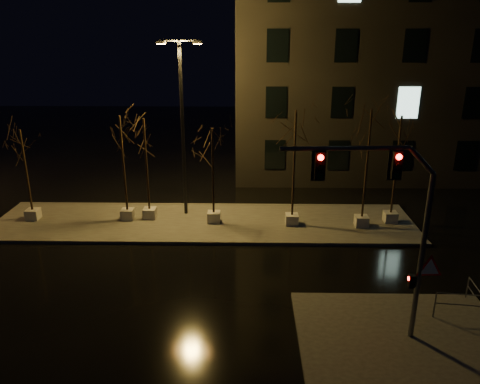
{
  "coord_description": "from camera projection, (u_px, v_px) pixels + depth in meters",
  "views": [
    {
      "loc": [
        2.31,
        -16.73,
        9.78
      ],
      "look_at": [
        1.95,
        3.13,
        2.8
      ],
      "focal_mm": 35.0,
      "sensor_mm": 36.0,
      "label": 1
    }
  ],
  "objects": [
    {
      "name": "guard_rail_a",
      "position": [
        470.0,
        303.0,
        16.13
      ],
      "size": [
        2.31,
        0.33,
        1.0
      ],
      "rotation": [
        0.0,
        0.0,
        -0.12
      ],
      "color": "#54565C",
      "rests_on": "sidewalk_corner"
    },
    {
      "name": "traffic_signal_mast",
      "position": [
        393.0,
        218.0,
        14.05
      ],
      "size": [
        5.29,
        0.38,
        6.46
      ],
      "rotation": [
        0.0,
        0.0,
        0.05
      ],
      "color": "#54565C",
      "rests_on": "sidewalk_corner"
    },
    {
      "name": "median",
      "position": [
        204.0,
        222.0,
        24.7
      ],
      "size": [
        22.0,
        5.0,
        0.15
      ],
      "primitive_type": "cube",
      "color": "#43403C",
      "rests_on": "ground"
    },
    {
      "name": "ground",
      "position": [
        191.0,
        282.0,
        19.06
      ],
      "size": [
        90.0,
        90.0,
        0.0
      ],
      "primitive_type": "plane",
      "color": "black",
      "rests_on": "ground"
    },
    {
      "name": "tree_3",
      "position": [
        212.0,
        150.0,
        23.3
      ],
      "size": [
        1.8,
        1.8,
        5.13
      ],
      "color": "#B2AEA6",
      "rests_on": "median"
    },
    {
      "name": "tree_5",
      "position": [
        369.0,
        136.0,
        22.49
      ],
      "size": [
        1.8,
        1.8,
        6.19
      ],
      "color": "#B2AEA6",
      "rests_on": "median"
    },
    {
      "name": "tree_2",
      "position": [
        145.0,
        142.0,
        23.7
      ],
      "size": [
        1.8,
        1.8,
        5.51
      ],
      "color": "#B2AEA6",
      "rests_on": "median"
    },
    {
      "name": "tree_6",
      "position": [
        399.0,
        141.0,
        23.13
      ],
      "size": [
        1.8,
        1.8,
        5.75
      ],
      "color": "#B2AEA6",
      "rests_on": "median"
    },
    {
      "name": "streetlight_main",
      "position": [
        182.0,
        118.0,
        24.0
      ],
      "size": [
        2.28,
        0.39,
        9.11
      ],
      "rotation": [
        0.0,
        0.0,
        -0.06
      ],
      "color": "black",
      "rests_on": "median"
    },
    {
      "name": "sidewalk_corner",
      "position": [
        402.0,
        336.0,
        15.61
      ],
      "size": [
        7.0,
        5.0,
        0.15
      ],
      "primitive_type": "cube",
      "color": "#43403C",
      "rests_on": "ground"
    },
    {
      "name": "guard_rail_b",
      "position": [
        477.0,
        297.0,
        16.64
      ],
      "size": [
        0.2,
        1.86,
        0.88
      ],
      "rotation": [
        0.0,
        0.0,
        1.49
      ],
      "color": "#54565C",
      "rests_on": "sidewalk_corner"
    },
    {
      "name": "tree_0",
      "position": [
        23.0,
        150.0,
        23.7
      ],
      "size": [
        1.8,
        1.8,
        4.97
      ],
      "color": "#B2AEA6",
      "rests_on": "median"
    },
    {
      "name": "building",
      "position": [
        413.0,
        62.0,
        33.31
      ],
      "size": [
        25.0,
        12.0,
        15.0
      ],
      "primitive_type": "cube",
      "color": "black",
      "rests_on": "ground"
    },
    {
      "name": "tree_4",
      "position": [
        295.0,
        137.0,
        22.74
      ],
      "size": [
        1.8,
        1.8,
        6.09
      ],
      "color": "#B2AEA6",
      "rests_on": "median"
    },
    {
      "name": "tree_1",
      "position": [
        121.0,
        140.0,
        23.52
      ],
      "size": [
        1.8,
        1.8,
        5.68
      ],
      "color": "#B2AEA6",
      "rests_on": "median"
    }
  ]
}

